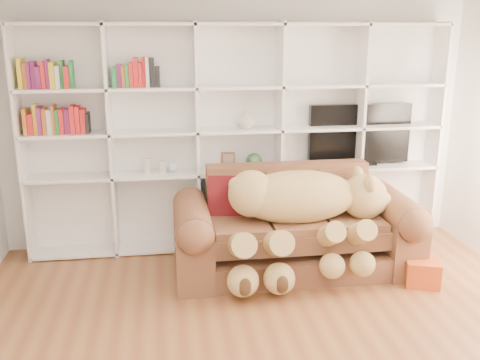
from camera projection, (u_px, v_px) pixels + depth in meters
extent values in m
cube|color=silver|center=(236.00, 122.00, 5.80)|extent=(5.00, 0.02, 2.70)
cube|color=white|center=(236.00, 136.00, 5.81)|extent=(4.40, 0.03, 2.40)
cube|color=white|center=(21.00, 145.00, 5.35)|extent=(0.03, 0.35, 2.40)
cube|color=white|center=(111.00, 143.00, 5.47)|extent=(0.03, 0.35, 2.40)
cube|color=white|center=(197.00, 140.00, 5.59)|extent=(0.03, 0.35, 2.40)
cube|color=white|center=(279.00, 138.00, 5.72)|extent=(0.03, 0.35, 2.40)
cube|color=white|center=(358.00, 136.00, 5.84)|extent=(0.03, 0.35, 2.40)
cube|color=white|center=(433.00, 134.00, 5.96)|extent=(0.03, 0.35, 2.40)
cube|color=white|center=(239.00, 242.00, 5.97)|extent=(4.40, 0.35, 0.03)
cube|color=white|center=(239.00, 171.00, 5.75)|extent=(4.40, 0.35, 0.03)
cube|color=white|center=(239.00, 130.00, 5.63)|extent=(4.40, 0.35, 0.03)
cube|color=white|center=(239.00, 87.00, 5.51)|extent=(4.40, 0.35, 0.03)
cube|color=white|center=(238.00, 24.00, 5.34)|extent=(4.40, 0.35, 0.03)
cube|color=brown|center=(294.00, 258.00, 5.34)|extent=(2.25, 0.91, 0.24)
cube|color=brown|center=(296.00, 225.00, 5.23)|extent=(1.67, 0.75, 0.32)
cube|color=brown|center=(287.00, 191.00, 5.57)|extent=(1.67, 0.21, 0.59)
cube|color=brown|center=(193.00, 247.00, 5.15)|extent=(0.34, 1.02, 0.59)
cube|color=brown|center=(391.00, 236.00, 5.43)|extent=(0.34, 1.02, 0.59)
cylinder|color=brown|center=(192.00, 218.00, 5.07)|extent=(0.34, 0.97, 0.34)
cylinder|color=brown|center=(394.00, 208.00, 5.35)|extent=(0.34, 0.97, 0.34)
ellipsoid|color=tan|center=(297.00, 197.00, 5.11)|extent=(1.18, 0.57, 0.51)
sphere|color=tan|center=(252.00, 194.00, 5.04)|extent=(0.45, 0.45, 0.45)
sphere|color=tan|center=(364.00, 197.00, 5.21)|extent=(0.45, 0.45, 0.45)
sphere|color=#CFAF88|center=(381.00, 202.00, 5.25)|extent=(0.22, 0.22, 0.22)
sphere|color=#412B17|center=(389.00, 202.00, 5.27)|extent=(0.07, 0.07, 0.07)
ellipsoid|color=tan|center=(369.00, 183.00, 5.01)|extent=(0.11, 0.17, 0.17)
ellipsoid|color=tan|center=(358.00, 175.00, 5.31)|extent=(0.11, 0.17, 0.17)
sphere|color=tan|center=(237.00, 185.00, 4.99)|extent=(0.15, 0.15, 0.15)
cylinder|color=tan|center=(328.00, 236.00, 4.88)|extent=(0.19, 0.54, 0.40)
cylinder|color=tan|center=(358.00, 234.00, 4.92)|extent=(0.19, 0.54, 0.40)
cylinder|color=tan|center=(240.00, 245.00, 4.78)|extent=(0.22, 0.63, 0.46)
cylinder|color=tan|center=(276.00, 243.00, 4.82)|extent=(0.22, 0.63, 0.46)
sphere|color=tan|center=(332.00, 266.00, 4.77)|extent=(0.23, 0.23, 0.23)
sphere|color=tan|center=(363.00, 264.00, 4.81)|extent=(0.23, 0.23, 0.23)
sphere|color=tan|center=(243.00, 281.00, 4.68)|extent=(0.28, 0.28, 0.28)
sphere|color=tan|center=(279.00, 278.00, 4.73)|extent=(0.28, 0.28, 0.28)
cube|color=#590F19|center=(230.00, 197.00, 5.29)|extent=(0.46, 0.30, 0.45)
cube|color=#CD4C1B|center=(422.00, 272.00, 5.02)|extent=(0.38, 0.37, 0.25)
cube|color=black|center=(359.00, 134.00, 5.89)|extent=(1.14, 0.08, 0.65)
cube|color=black|center=(358.00, 162.00, 5.98)|extent=(0.38, 0.18, 0.04)
cube|color=#57301E|center=(228.00, 161.00, 5.70)|extent=(0.15, 0.04, 0.19)
sphere|color=#2B5333|center=(254.00, 161.00, 5.75)|extent=(0.18, 0.18, 0.18)
cylinder|color=beige|center=(147.00, 166.00, 5.59)|extent=(0.09, 0.09, 0.16)
cylinder|color=beige|center=(162.00, 167.00, 5.62)|extent=(0.09, 0.09, 0.13)
sphere|color=silver|center=(173.00, 167.00, 5.63)|extent=(0.11, 0.11, 0.11)
imported|color=beige|center=(246.00, 119.00, 5.61)|extent=(0.22, 0.22, 0.19)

